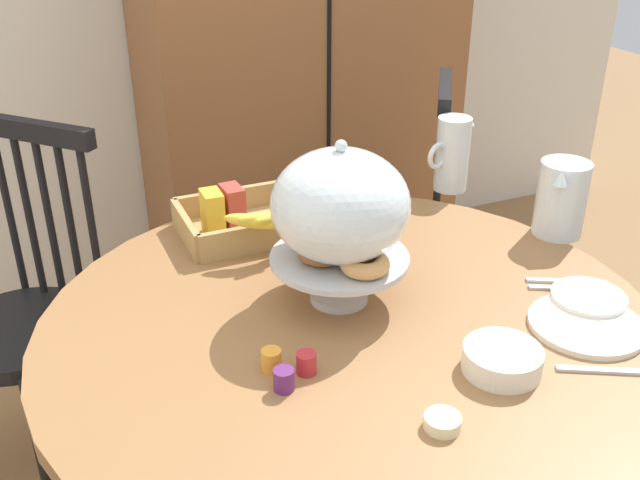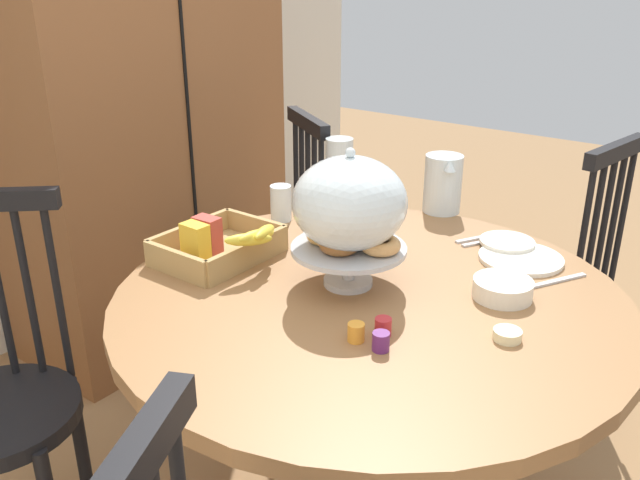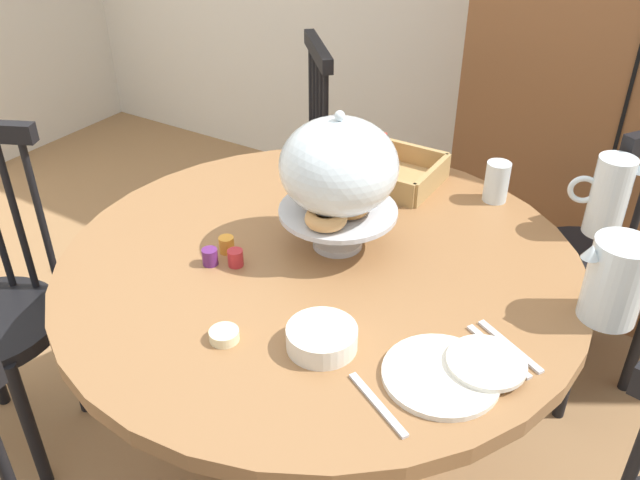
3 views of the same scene
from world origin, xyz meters
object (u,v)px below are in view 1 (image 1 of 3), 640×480
orange_juice_pitcher (561,202)px  china_plate_small (589,297)px  windsor_chair_near_window (30,327)px  cereal_basket (244,220)px  dining_table (349,400)px  wooden_armoire (296,38)px  windsor_chair_host_seat (391,239)px  cereal_bowl (502,360)px  china_plate_large (586,325)px  drinking_glass (356,184)px  butter_dish (442,422)px  pastry_stand_with_dome (340,212)px  milk_pitcher (452,157)px

orange_juice_pitcher → china_plate_small: size_ratio=1.22×
windsor_chair_near_window → cereal_basket: (0.52, -0.27, 0.33)m
dining_table → windsor_chair_near_window: bearing=130.8°
dining_table → china_plate_small: size_ratio=8.18×
wooden_armoire → windsor_chair_near_window: 1.36m
windsor_chair_host_seat → wooden_armoire: bearing=96.5°
china_plate_small → cereal_bowl: (-0.29, -0.11, 0.01)m
china_plate_large → drinking_glass: bearing=101.9°
butter_dish → windsor_chair_near_window: bearing=119.6°
dining_table → pastry_stand_with_dome: 0.41m
dining_table → cereal_bowl: bearing=-57.4°
china_plate_large → drinking_glass: (-0.15, 0.70, 0.05)m
cereal_basket → butter_dish: cereal_basket is taller
windsor_chair_host_seat → china_plate_large: 1.02m
butter_dish → cereal_bowl: bearing=25.7°
milk_pitcher → butter_dish: bearing=-123.5°
orange_juice_pitcher → cereal_bowl: bearing=-139.0°
windsor_chair_near_window → drinking_glass: size_ratio=8.86×
orange_juice_pitcher → cereal_bowl: orange_juice_pitcher is taller
windsor_chair_near_window → china_plate_small: 1.39m
windsor_chair_near_window → orange_juice_pitcher: bearing=-24.8°
cereal_basket → dining_table: bearing=-79.7°
china_plate_small → drinking_glass: drinking_glass is taller
cereal_bowl → drinking_glass: size_ratio=1.27×
windsor_chair_near_window → china_plate_small: bearing=-38.6°
pastry_stand_with_dome → milk_pitcher: (0.52, 0.40, -0.10)m
dining_table → china_plate_large: (0.40, -0.22, 0.21)m
cereal_bowl → dining_table: bearing=122.6°
windsor_chair_near_window → milk_pitcher: bearing=-11.3°
orange_juice_pitcher → milk_pitcher: (-0.09, 0.34, 0.01)m
dining_table → wooden_armoire: bearing=71.9°
windsor_chair_near_window → windsor_chair_host_seat: 1.12m
cereal_basket → drinking_glass: 0.33m
drinking_glass → china_plate_small: bearing=-71.8°
dining_table → cereal_basket: bearing=100.3°
milk_pitcher → cereal_basket: 0.61m
windsor_chair_host_seat → orange_juice_pitcher: 0.73m
dining_table → windsor_chair_near_window: 0.92m
wooden_armoire → milk_pitcher: (0.08, -0.90, -0.15)m
cereal_basket → cereal_bowl: cereal_basket is taller
wooden_armoire → windsor_chair_host_seat: (0.07, -0.62, -0.53)m
pastry_stand_with_dome → windsor_chair_near_window: bearing=134.1°
windsor_chair_host_seat → pastry_stand_with_dome: bearing=-126.9°
milk_pitcher → butter_dish: 0.98m
dining_table → windsor_chair_near_window: (-0.60, 0.69, -0.08)m
butter_dish → cereal_basket: bearing=95.1°
pastry_stand_with_dome → orange_juice_pitcher: (0.61, 0.06, -0.11)m
windsor_chair_host_seat → china_plate_small: size_ratio=6.50×
china_plate_large → china_plate_small: 0.09m
wooden_armoire → cereal_basket: (-0.53, -0.95, -0.20)m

